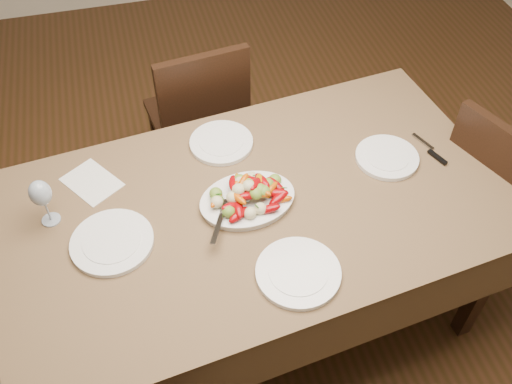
{
  "coord_description": "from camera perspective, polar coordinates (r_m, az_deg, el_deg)",
  "views": [
    {
      "loc": [
        -0.43,
        -1.2,
        2.32
      ],
      "look_at": [
        -0.09,
        0.1,
        0.82
      ],
      "focal_mm": 40.0,
      "sensor_mm": 36.0,
      "label": 1
    }
  ],
  "objects": [
    {
      "name": "table_knife",
      "position": [
        2.35,
        17.06,
        3.99
      ],
      "size": [
        0.09,
        0.19,
        0.01
      ],
      "primitive_type": null,
      "rotation": [
        0.0,
        0.0,
        0.36
      ],
      "color": "#9EA0A8",
      "rests_on": "dining_table"
    },
    {
      "name": "dining_table",
      "position": [
        2.36,
        -0.0,
        -7.18
      ],
      "size": [
        1.95,
        1.25,
        0.76
      ],
      "primitive_type": "cube",
      "rotation": [
        0.0,
        0.0,
        0.12
      ],
      "color": "brown",
      "rests_on": "ground"
    },
    {
      "name": "plate_far",
      "position": [
        2.28,
        -3.49,
        4.93
      ],
      "size": [
        0.25,
        0.25,
        0.02
      ],
      "primitive_type": "cylinder",
      "color": "white",
      "rests_on": "dining_table"
    },
    {
      "name": "wine_glass",
      "position": [
        2.06,
        -20.47,
        -0.87
      ],
      "size": [
        0.08,
        0.08,
        0.2
      ],
      "primitive_type": null,
      "color": "#8C99A5",
      "rests_on": "dining_table"
    },
    {
      "name": "menu_card",
      "position": [
        2.22,
        -16.1,
        0.96
      ],
      "size": [
        0.24,
        0.26,
        0.0
      ],
      "primitive_type": "cube",
      "rotation": [
        0.0,
        0.0,
        0.59
      ],
      "color": "silver",
      "rests_on": "dining_table"
    },
    {
      "name": "chair_right",
      "position": [
        2.69,
        23.47,
        -0.35
      ],
      "size": [
        0.54,
        0.54,
        0.95
      ],
      "primitive_type": null,
      "rotation": [
        0.0,
        0.0,
        1.93
      ],
      "color": "black",
      "rests_on": "ground"
    },
    {
      "name": "serving_platter",
      "position": [
        2.05,
        -0.86,
        -0.92
      ],
      "size": [
        0.36,
        0.29,
        0.02
      ],
      "primitive_type": "ellipsoid",
      "rotation": [
        0.0,
        0.0,
        0.12
      ],
      "color": "white",
      "rests_on": "dining_table"
    },
    {
      "name": "plate_near",
      "position": [
        1.87,
        4.24,
        -8.05
      ],
      "size": [
        0.28,
        0.28,
        0.02
      ],
      "primitive_type": "cylinder",
      "color": "white",
      "rests_on": "dining_table"
    },
    {
      "name": "floor",
      "position": [
        2.65,
        2.44,
        -13.24
      ],
      "size": [
        6.0,
        6.0,
        0.0
      ],
      "primitive_type": "plane",
      "color": "#392311",
      "rests_on": "ground"
    },
    {
      "name": "chair_far",
      "position": [
        2.86,
        -6.06,
        7.52
      ],
      "size": [
        0.47,
        0.47,
        0.95
      ],
      "primitive_type": null,
      "rotation": [
        0.0,
        0.0,
        3.28
      ],
      "color": "black",
      "rests_on": "ground"
    },
    {
      "name": "plate_right",
      "position": [
        2.27,
        12.96,
        3.38
      ],
      "size": [
        0.24,
        0.24,
        0.02
      ],
      "primitive_type": "cylinder",
      "color": "white",
      "rests_on": "dining_table"
    },
    {
      "name": "plate_left",
      "position": [
        2.0,
        -14.19,
        -4.89
      ],
      "size": [
        0.28,
        0.28,
        0.02
      ],
      "primitive_type": "cylinder",
      "color": "white",
      "rests_on": "dining_table"
    },
    {
      "name": "serving_spoon",
      "position": [
        1.99,
        -2.24,
        -1.5
      ],
      "size": [
        0.28,
        0.17,
        0.03
      ],
      "primitive_type": null,
      "rotation": [
        0.0,
        0.0,
        -0.43
      ],
      "color": "#9EA0A8",
      "rests_on": "serving_platter"
    },
    {
      "name": "roasted_vegetables",
      "position": [
        2.01,
        -0.88,
        0.14
      ],
      "size": [
        0.3,
        0.22,
        0.09
      ],
      "primitive_type": null,
      "rotation": [
        0.0,
        0.0,
        0.12
      ],
      "color": "#820206",
      "rests_on": "serving_platter"
    }
  ]
}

